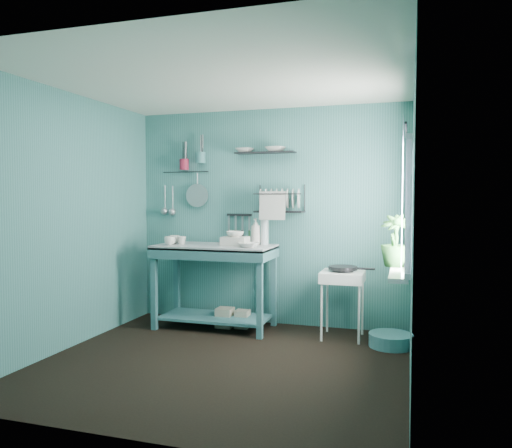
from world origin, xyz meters
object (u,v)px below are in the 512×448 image
(colander, at_px, (197,195))
(mug_mid, at_px, (182,240))
(mug_left, at_px, (170,241))
(frying_pan, at_px, (343,268))
(soap_bottle, at_px, (256,231))
(utensil_cup_magenta, at_px, (184,164))
(water_bottle, at_px, (265,232))
(storage_tin_small, at_px, (242,319))
(utensil_cup_teal, at_px, (201,158))
(mug_right, at_px, (175,240))
(work_counter, at_px, (215,286))
(storage_tin_large, at_px, (225,318))
(hotplate_stand, at_px, (342,305))
(dish_rack, at_px, (280,198))
(potted_plant, at_px, (395,240))
(wash_tub, at_px, (235,241))
(floor_basin, at_px, (391,340))

(colander, bearing_deg, mug_mid, -91.93)
(mug_left, height_order, frying_pan, mug_left)
(soap_bottle, relative_size, utensil_cup_magenta, 2.30)
(mug_left, distance_m, water_bottle, 1.07)
(frying_pan, height_order, colander, colander)
(mug_mid, xyz_separation_m, colander, (0.01, 0.41, 0.51))
(storage_tin_small, bearing_deg, utensil_cup_teal, 158.51)
(mug_right, bearing_deg, storage_tin_small, 5.71)
(mug_right, relative_size, storage_tin_small, 0.61)
(mug_mid, height_order, utensil_cup_magenta, utensil_cup_magenta)
(work_counter, relative_size, mug_left, 10.81)
(mug_left, height_order, utensil_cup_magenta, utensil_cup_magenta)
(utensil_cup_magenta, height_order, storage_tin_large, utensil_cup_magenta)
(hotplate_stand, xyz_separation_m, dish_rack, (-0.75, 0.26, 1.11))
(soap_bottle, xyz_separation_m, dish_rack, (0.26, 0.07, 0.38))
(water_bottle, xyz_separation_m, potted_plant, (1.45, -0.60, -0.01))
(storage_tin_small, bearing_deg, utensil_cup_magenta, 163.92)
(wash_tub, distance_m, utensil_cup_teal, 1.16)
(wash_tub, bearing_deg, frying_pan, 1.39)
(mug_right, height_order, storage_tin_small, mug_right)
(mug_right, distance_m, colander, 0.63)
(water_bottle, distance_m, potted_plant, 1.57)
(mug_mid, relative_size, frying_pan, 0.33)
(mug_left, relative_size, dish_rack, 0.22)
(mug_mid, bearing_deg, dish_rack, 17.05)
(wash_tub, distance_m, water_bottle, 0.37)
(potted_plant, xyz_separation_m, floor_basin, (-0.03, 0.21, -1.01))
(potted_plant, bearing_deg, colander, 162.76)
(utensil_cup_teal, relative_size, storage_tin_large, 0.59)
(water_bottle, height_order, hotplate_stand, water_bottle)
(mug_left, height_order, wash_tub, wash_tub)
(mug_left, xyz_separation_m, wash_tub, (0.73, 0.14, 0.00))
(work_counter, bearing_deg, frying_pan, -7.42)
(floor_basin, bearing_deg, soap_bottle, 166.40)
(mug_right, height_order, water_bottle, water_bottle)
(mug_right, height_order, potted_plant, potted_plant)
(utensil_cup_teal, height_order, storage_tin_large, utensil_cup_teal)
(wash_tub, relative_size, storage_tin_small, 1.40)
(water_bottle, bearing_deg, floor_basin, -15.28)
(floor_basin, bearing_deg, hotplate_stand, 160.72)
(water_bottle, xyz_separation_m, utensil_cup_teal, (-0.82, 0.10, 0.87))
(water_bottle, distance_m, utensil_cup_teal, 1.20)
(dish_rack, bearing_deg, utensil_cup_magenta, -179.95)
(dish_rack, relative_size, colander, 1.96)
(mug_left, bearing_deg, floor_basin, -0.16)
(soap_bottle, xyz_separation_m, storage_tin_small, (-0.12, -0.12, -0.99))
(work_counter, distance_m, mug_left, 0.73)
(mug_right, bearing_deg, utensil_cup_magenta, 93.71)
(mug_left, bearing_deg, wash_tub, 10.86)
(colander, bearing_deg, mug_left, -102.65)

